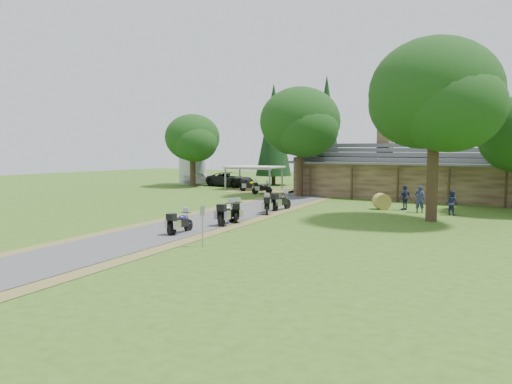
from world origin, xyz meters
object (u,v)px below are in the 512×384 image
Objects in this scene: carport at (254,178)px; car_dark_suv at (230,176)px; motorcycle_row_a at (180,221)px; hay_bale at (382,201)px; silo at (192,157)px; car_white_sedan at (203,177)px; motorcycle_row_c at (237,210)px; motorcycle_carport_b at (262,187)px; motorcycle_carport_a at (250,185)px; motorcycle_row_e at (281,201)px; motorcycle_row_b at (227,212)px; motorcycle_row_d at (267,204)px; lodge at (414,170)px.

carport reaches higher than car_dark_suv.
hay_bale is (5.18, 15.71, -0.07)m from motorcycle_row_a.
car_dark_suv is at bearing -5.92° from silo.
car_white_sedan is 3.04× the size of motorcycle_row_c.
motorcycle_carport_b is at bearing -24.49° from silo.
motorcycle_carport_a reaches higher than motorcycle_carport_b.
motorcycle_row_e is 12.68m from motorcycle_carport_b.
carport is 4.80m from car_dark_suv.
motorcycle_row_b is 5.34m from motorcycle_row_d.
motorcycle_row_d is at bearing -3.75° from motorcycle_row_a.
motorcycle_carport_b is (-13.06, -4.66, -1.82)m from lodge.
carport reaches higher than motorcycle_carport_a.
motorcycle_carport_a is (9.45, -3.98, -0.34)m from car_white_sedan.
car_white_sedan is at bearing -17.81° from silo.
car_dark_suv is (-4.43, 1.84, -0.01)m from carport.
motorcycle_row_e is at bearing -57.69° from carport.
lodge is at bearing -25.81° from motorcycle_row_b.
car_white_sedan reaches higher than motorcycle_carport_a.
lodge is at bearing -14.37° from motorcycle_row_e.
motorcycle_row_c is (16.49, -21.99, -0.56)m from car_dark_suv.
lodge is 3.34× the size of car_dark_suv.
motorcycle_row_d is 2.24m from motorcycle_row_e.
car_white_sedan is at bearing 177.45° from lodge.
motorcycle_row_b is 1.09× the size of motorcycle_row_d.
silo is 29.27m from motorcycle_row_d.
lodge is 15.57m from motorcycle_row_e.
motorcycle_row_d is 1.00× the size of motorcycle_carport_a.
silo is 1.14× the size of carport.
motorcycle_carport_a is at bearing 19.39° from motorcycle_row_a.
car_white_sedan is 5.29× the size of hay_bale.
motorcycle_row_a is at bearing -142.01° from car_dark_suv.
carport is 5.43m from motorcycle_carport_b.
motorcycle_row_b is at bearing -101.11° from lodge.
silo is 5.80× the size of hay_bale.
motorcycle_row_d is (-0.37, 3.97, -0.02)m from motorcycle_row_c.
motorcycle_carport_a reaches higher than motorcycle_row_a.
car_white_sedan is at bearing 97.30° from motorcycle_carport_b.
car_white_sedan is 0.93× the size of car_dark_suv.
car_dark_suv is at bearing 86.84° from motorcycle_carport_b.
silo reaches higher than motorcycle_row_e.
silo is 1.10× the size of car_white_sedan.
silo reaches higher than motorcycle_row_a.
silo is 27.73m from motorcycle_row_e.
motorcycle_row_e is at bearing -86.77° from motorcycle_carport_a.
motorcycle_carport_b is at bearing 43.64° from motorcycle_row_e.
motorcycle_row_d is at bearing -169.53° from motorcycle_row_e.
hay_bale is (17.28, -9.54, -0.68)m from carport.
car_white_sedan is 10.27m from motorcycle_carport_a.
car_white_sedan is 3.11× the size of motorcycle_row_d.
lodge is 3.58× the size of car_white_sedan.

